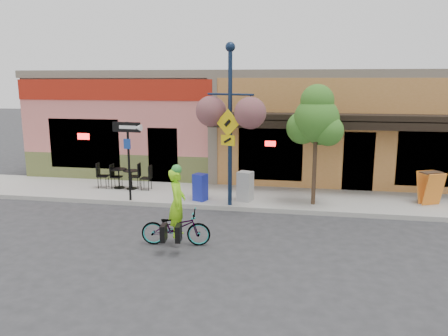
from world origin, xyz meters
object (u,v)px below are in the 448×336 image
lamp_post (230,126)px  newspaper_box_grey (245,186)px  bicycle (176,227)px  cyclist_rider (177,212)px  one_way_sign (129,162)px  building (251,121)px  street_tree (315,145)px  newspaper_box_blue (200,187)px

lamp_post → newspaper_box_grey: size_ratio=5.20×
bicycle → cyclist_rider: cyclist_rider is taller
one_way_sign → newspaper_box_grey: size_ratio=2.68×
building → cyclist_rider: building is taller
bicycle → lamp_post: (0.84, 3.32, 2.25)m
building → street_tree: bearing=-66.0°
building → newspaper_box_blue: building is taller
one_way_sign → lamp_post: bearing=7.4°
newspaper_box_grey → lamp_post: bearing=-106.9°
cyclist_rider → newspaper_box_grey: cyclist_rider is taller
lamp_post → newspaper_box_blue: lamp_post is taller
newspaper_box_grey → street_tree: street_tree is taller
one_way_sign → newspaper_box_grey: 3.95m
building → one_way_sign: (-3.27, -6.85, -0.78)m
bicycle → street_tree: bearing=-48.5°
bicycle → lamp_post: bearing=-20.6°
bicycle → cyclist_rider: 0.41m
building → lamp_post: bearing=-89.0°
bicycle → cyclist_rider: size_ratio=1.02×
bicycle → newspaper_box_blue: newspaper_box_blue is taller
bicycle → lamp_post: lamp_post is taller
newspaper_box_grey → street_tree: (2.24, -0.04, 1.46)m
cyclist_rider → newspaper_box_blue: bearing=-2.1°
building → bicycle: size_ratio=10.34×
newspaper_box_grey → street_tree: 2.68m
newspaper_box_grey → street_tree: bearing=16.3°
newspaper_box_blue → lamp_post: bearing=3.1°
bicycle → street_tree: 5.48m
bicycle → newspaper_box_blue: 3.67m
newspaper_box_blue → bicycle: bearing=-65.3°
building → newspaper_box_blue: (-0.95, -6.46, -1.65)m
lamp_post → newspaper_box_grey: bearing=76.7°
bicycle → newspaper_box_blue: (-0.23, 3.66, 0.14)m
newspaper_box_blue → street_tree: bearing=24.6°
cyclist_rider → one_way_sign: 4.23m
street_tree → newspaper_box_grey: bearing=178.9°
one_way_sign → newspaper_box_grey: bearing=16.5°
building → one_way_sign: 7.63m
building → newspaper_box_grey: building is taller
lamp_post → street_tree: 2.79m
newspaper_box_grey → cyclist_rider: bearing=-89.6°
one_way_sign → street_tree: size_ratio=0.68×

